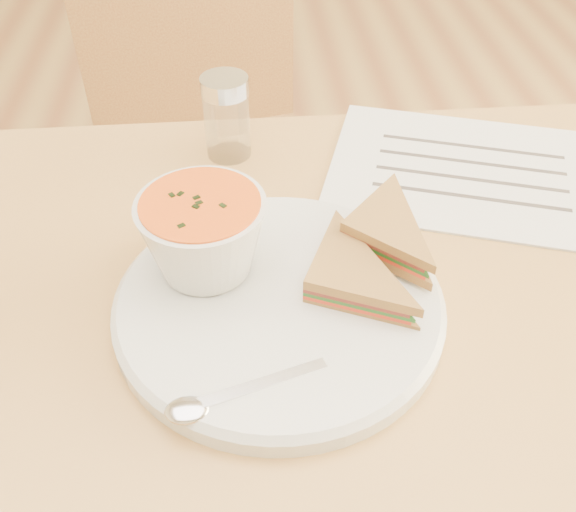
{
  "coord_description": "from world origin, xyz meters",
  "views": [
    {
      "loc": [
        -0.05,
        -0.4,
        1.19
      ],
      "look_at": [
        -0.01,
        0.02,
        0.8
      ],
      "focal_mm": 40.0,
      "sensor_mm": 36.0,
      "label": 1
    }
  ],
  "objects_px": {
    "chair_far": "(217,173)",
    "plate": "(279,305)",
    "condiment_shaker": "(227,117)",
    "soup_bowl": "(204,239)",
    "dining_table": "(296,504)"
  },
  "relations": [
    {
      "from": "plate",
      "to": "soup_bowl",
      "type": "height_order",
      "value": "soup_bowl"
    },
    {
      "from": "dining_table",
      "to": "soup_bowl",
      "type": "bearing_deg",
      "value": 150.85
    },
    {
      "from": "chair_far",
      "to": "condiment_shaker",
      "type": "relative_size",
      "value": 9.4
    },
    {
      "from": "chair_far",
      "to": "plate",
      "type": "xyz_separation_m",
      "value": [
        0.08,
        -0.62,
        0.29
      ]
    },
    {
      "from": "soup_bowl",
      "to": "condiment_shaker",
      "type": "xyz_separation_m",
      "value": [
        0.02,
        0.22,
        -0.01
      ]
    },
    {
      "from": "chair_far",
      "to": "soup_bowl",
      "type": "xyz_separation_m",
      "value": [
        0.01,
        -0.58,
        0.33
      ]
    },
    {
      "from": "dining_table",
      "to": "soup_bowl",
      "type": "relative_size",
      "value": 8.56
    },
    {
      "from": "dining_table",
      "to": "condiment_shaker",
      "type": "bearing_deg",
      "value": 102.28
    },
    {
      "from": "plate",
      "to": "soup_bowl",
      "type": "xyz_separation_m",
      "value": [
        -0.06,
        0.04,
        0.05
      ]
    },
    {
      "from": "soup_bowl",
      "to": "dining_table",
      "type": "bearing_deg",
      "value": -29.15
    },
    {
      "from": "dining_table",
      "to": "plate",
      "type": "bearing_deg",
      "value": 169.32
    },
    {
      "from": "condiment_shaker",
      "to": "chair_far",
      "type": "bearing_deg",
      "value": 95.53
    },
    {
      "from": "plate",
      "to": "dining_table",
      "type": "bearing_deg",
      "value": -10.68
    },
    {
      "from": "dining_table",
      "to": "soup_bowl",
      "type": "xyz_separation_m",
      "value": [
        -0.08,
        0.05,
        0.43
      ]
    },
    {
      "from": "chair_far",
      "to": "dining_table",
      "type": "bearing_deg",
      "value": 86.14
    }
  ]
}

